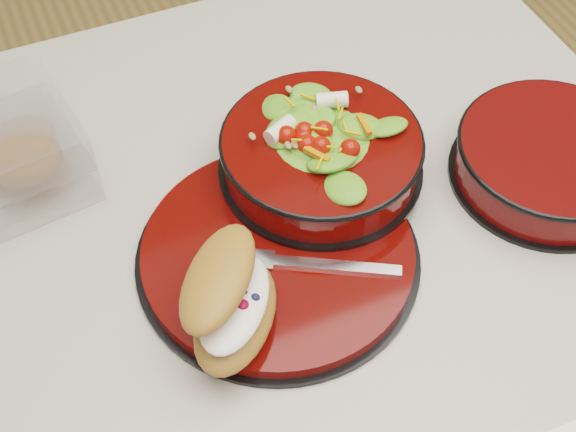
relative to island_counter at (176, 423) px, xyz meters
name	(u,v)px	position (x,y,z in m)	size (l,w,h in m)	color
island_counter	(176,423)	(0.00, 0.00, 0.00)	(1.24, 0.74, 0.90)	silver
dinner_plate	(279,254)	(0.14, -0.08, 0.46)	(0.30, 0.30, 0.02)	black
salad_bowl	(321,148)	(0.22, 0.00, 0.50)	(0.23, 0.23, 0.09)	black
croissant	(232,300)	(0.07, -0.14, 0.50)	(0.14, 0.16, 0.08)	#A46832
fork	(311,264)	(0.16, -0.11, 0.47)	(0.16, 0.10, 0.00)	silver
extra_bowl	(550,159)	(0.46, -0.09, 0.48)	(0.22, 0.22, 0.05)	black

